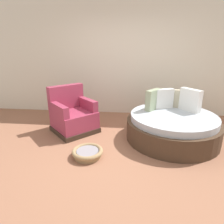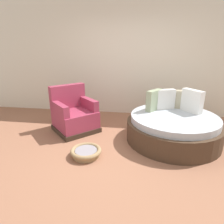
{
  "view_description": "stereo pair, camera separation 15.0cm",
  "coord_description": "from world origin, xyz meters",
  "views": [
    {
      "loc": [
        0.21,
        -2.86,
        1.72
      ],
      "look_at": [
        -0.14,
        0.54,
        0.55
      ],
      "focal_mm": 31.1,
      "sensor_mm": 36.0,
      "label": 1
    },
    {
      "loc": [
        0.36,
        -2.85,
        1.72
      ],
      "look_at": [
        -0.14,
        0.54,
        0.55
      ],
      "focal_mm": 31.1,
      "sensor_mm": 36.0,
      "label": 2
    }
  ],
  "objects": [
    {
      "name": "pet_basket",
      "position": [
        -0.47,
        -0.15,
        0.07
      ],
      "size": [
        0.51,
        0.51,
        0.13
      ],
      "color": "#9E7F56",
      "rests_on": "ground_plane"
    },
    {
      "name": "round_daybed",
      "position": [
        1.01,
        0.68,
        0.27
      ],
      "size": [
        1.74,
        1.74,
        0.94
      ],
      "color": "#473323",
      "rests_on": "ground_plane"
    },
    {
      "name": "back_wall",
      "position": [
        0.0,
        2.18,
        1.5
      ],
      "size": [
        8.0,
        0.12,
        3.01
      ],
      "primitive_type": "cube",
      "color": "silver",
      "rests_on": "ground_plane"
    },
    {
      "name": "red_armchair",
      "position": [
        -0.99,
        0.84,
        0.33
      ],
      "size": [
        1.13,
        1.13,
        0.94
      ],
      "color": "#38281E",
      "rests_on": "ground_plane"
    },
    {
      "name": "ground_plane",
      "position": [
        0.0,
        0.0,
        -0.01
      ],
      "size": [
        8.0,
        8.0,
        0.02
      ],
      "primitive_type": "cube",
      "color": "#936047"
    }
  ]
}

